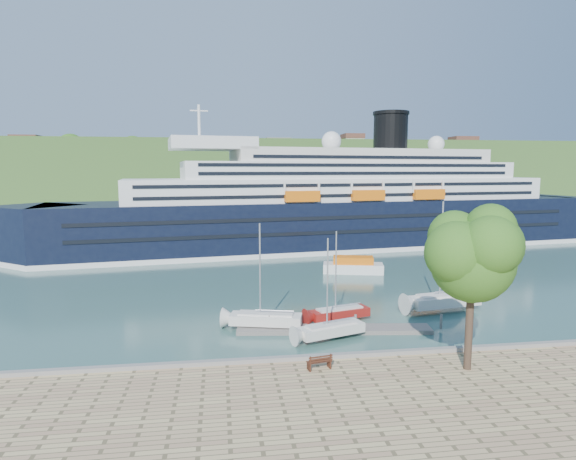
# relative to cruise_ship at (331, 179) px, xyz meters

# --- Properties ---
(ground) EXTENTS (400.00, 400.00, 0.00)m
(ground) POSITION_rel_cruise_ship_xyz_m (-9.07, -53.33, -12.48)
(ground) COLOR #325A54
(ground) RESTS_ON ground
(far_hillside) EXTENTS (400.00, 50.00, 24.00)m
(far_hillside) POSITION_rel_cruise_ship_xyz_m (-9.07, 91.67, -0.48)
(far_hillside) COLOR #345522
(far_hillside) RESTS_ON ground
(quay_coping) EXTENTS (220.00, 0.50, 0.30)m
(quay_coping) POSITION_rel_cruise_ship_xyz_m (-9.07, -53.53, -11.33)
(quay_coping) COLOR slate
(quay_coping) RESTS_ON promenade
(cruise_ship) EXTENTS (112.31, 31.38, 24.96)m
(cruise_ship) POSITION_rel_cruise_ship_xyz_m (0.00, 0.00, 0.00)
(cruise_ship) COLOR black
(cruise_ship) RESTS_ON ground
(park_bench) EXTENTS (1.87, 1.04, 1.13)m
(park_bench) POSITION_rel_cruise_ship_xyz_m (-13.66, -55.25, -10.91)
(park_bench) COLOR #4B2415
(park_bench) RESTS_ON promenade
(promenade_tree) EXTENTS (7.24, 7.24, 11.99)m
(promenade_tree) POSITION_rel_cruise_ship_xyz_m (-3.79, -56.62, -5.48)
(promenade_tree) COLOR #27641A
(promenade_tree) RESTS_ON promenade
(floating_pontoon) EXTENTS (17.32, 4.28, 0.38)m
(floating_pontoon) POSITION_rel_cruise_ship_xyz_m (-10.20, -45.21, -12.29)
(floating_pontoon) COLOR gray
(floating_pontoon) RESTS_ON ground
(sailboat_white_near) EXTENTS (7.37, 3.70, 9.17)m
(sailboat_white_near) POSITION_rel_cruise_ship_xyz_m (-16.14, -43.81, -7.89)
(sailboat_white_near) COLOR silver
(sailboat_white_near) RESTS_ON ground
(sailboat_red) EXTENTS (6.64, 3.40, 8.26)m
(sailboat_red) POSITION_rel_cruise_ship_xyz_m (-9.05, -42.63, -8.35)
(sailboat_red) COLOR maroon
(sailboat_red) RESTS_ON ground
(sailboat_white_far) EXTENTS (8.53, 3.70, 10.67)m
(sailboat_white_far) POSITION_rel_cruise_ship_xyz_m (2.32, -40.74, -7.15)
(sailboat_white_far) COLOR silver
(sailboat_white_far) RESTS_ON ground
(tender_launch) EXTENTS (8.76, 4.72, 2.30)m
(tender_launch) POSITION_rel_cruise_ship_xyz_m (-1.85, -21.80, -11.33)
(tender_launch) COLOR orange
(tender_launch) RESTS_ON ground
(sailboat_extra) EXTENTS (6.66, 3.77, 8.30)m
(sailboat_extra) POSITION_rel_cruise_ship_xyz_m (-10.89, -47.14, -8.33)
(sailboat_extra) COLOR silver
(sailboat_extra) RESTS_ON ground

